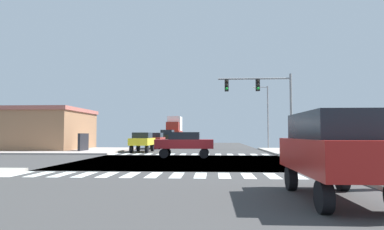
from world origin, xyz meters
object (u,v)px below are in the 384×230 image
Objects in this scene: street_lamp at (266,111)px; sedan_leading_4 at (155,139)px; suv_middle_2 at (167,136)px; sedan_crossing_3 at (185,142)px; suv_queued_1 at (334,147)px; traffic_signal_mast at (263,95)px; sedan_farside_2 at (142,140)px; box_truck_trailing_1 at (174,129)px; bank_building at (35,129)px.

street_lamp reaches higher than sedan_leading_4.
sedan_leading_4 is 0.93× the size of suv_middle_2.
suv_middle_2 is (-4.69, 25.49, 0.28)m from sedan_crossing_3.
suv_queued_1 is at bearing 18.47° from sedan_crossing_3.
suv_middle_2 is at bearing 103.58° from suv_queued_1.
traffic_signal_mast is 12.29m from sedan_farside_2.
box_truck_trailing_1 is at bearing 109.39° from traffic_signal_mast.
suv_queued_1 is 1.07× the size of sedan_leading_4.
street_lamp is 1.69× the size of sedan_farside_2.
box_truck_trailing_1 is at bearing 101.18° from suv_queued_1.
traffic_signal_mast is at bearing 116.49° from suv_middle_2.
traffic_signal_mast is 1.59× the size of sedan_farside_2.
street_lamp reaches higher than box_truck_trailing_1.
suv_queued_1 is 1.00× the size of suv_middle_2.
sedan_crossing_3 is at bearing 107.80° from sedan_leading_4.
traffic_signal_mast is at bearing 118.17° from sedan_crossing_3.
sedan_crossing_3 is at bearing -120.15° from street_lamp.
suv_queued_1 and suv_middle_2 have the same top height.
traffic_signal_mast is 0.94× the size of street_lamp.
sedan_farside_2 is 7.42m from sedan_leading_4.
street_lamp is 1.58× the size of suv_queued_1.
street_lamp reaches higher than traffic_signal_mast.
suv_middle_2 is (-11.01, 22.10, -3.62)m from traffic_signal_mast.
street_lamp is 25.82m from bank_building.
street_lamp is 13.34m from sedan_leading_4.
traffic_signal_mast is at bearing 134.48° from sedan_leading_4.
box_truck_trailing_1 reaches higher than bank_building.
suv_queued_1 is at bearing 103.58° from suv_middle_2.
sedan_crossing_3 is at bearing 108.47° from suv_queued_1.
street_lamp is 15.05m from sedan_farside_2.
suv_middle_2 is at bearing 138.80° from street_lamp.
box_truck_trailing_1 is (12.53, 24.24, 0.32)m from bank_building.
bank_building is at bearing -171.66° from street_lamp.
box_truck_trailing_1 is (-12.92, 20.50, -1.84)m from street_lamp.
suv_middle_2 is at bearing -90.00° from sedan_farside_2.
suv_middle_2 is (-12.92, 11.31, -3.01)m from street_lamp.
street_lamp is 24.30m from box_truck_trailing_1.
sedan_crossing_3 is (-8.23, -14.17, -3.29)m from street_lamp.
street_lamp is at bearing 84.45° from suv_queued_1.
street_lamp is 30.37m from suv_queued_1.
box_truck_trailing_1 is at bearing -90.00° from sedan_farside_2.
bank_building is 2.69× the size of suv_middle_2.
bank_building is 34.67m from suv_queued_1.
box_truck_trailing_1 is (-10.00, 50.58, 1.17)m from suv_queued_1.
sedan_farside_2 is (-12.92, -6.99, -3.29)m from street_lamp.
bank_building reaches higher than sedan_crossing_3.
bank_building is 27.29m from box_truck_trailing_1.
traffic_signal_mast reaches higher than suv_middle_2.
sedan_farside_2 is at bearing 113.42° from suv_queued_1.
sedan_crossing_3 is 0.93× the size of suv_queued_1.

